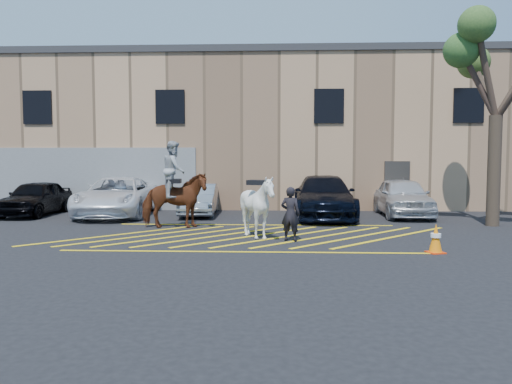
{
  "coord_description": "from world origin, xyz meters",
  "views": [
    {
      "loc": [
        0.78,
        -15.12,
        2.37
      ],
      "look_at": [
        0.11,
        0.2,
        1.3
      ],
      "focal_mm": 35.0,
      "sensor_mm": 36.0,
      "label": 1
    }
  ],
  "objects_px": {
    "traffic_cone": "(436,238)",
    "tree": "(497,59)",
    "car_silver_sedan": "(199,200)",
    "mounted_bay": "(174,193)",
    "car_white_pickup": "(118,197)",
    "car_black_suv": "(36,198)",
    "car_blue_suv": "(324,197)",
    "car_white_suv": "(403,197)",
    "handler": "(290,214)",
    "saddled_white": "(258,207)"
  },
  "relations": [
    {
      "from": "car_black_suv",
      "to": "car_white_suv",
      "type": "bearing_deg",
      "value": 1.57
    },
    {
      "from": "car_silver_sedan",
      "to": "car_white_suv",
      "type": "bearing_deg",
      "value": -3.25
    },
    {
      "from": "mounted_bay",
      "to": "tree",
      "type": "relative_size",
      "value": 0.4
    },
    {
      "from": "car_white_pickup",
      "to": "car_white_suv",
      "type": "height_order",
      "value": "car_white_pickup"
    },
    {
      "from": "car_blue_suv",
      "to": "handler",
      "type": "relative_size",
      "value": 3.63
    },
    {
      "from": "handler",
      "to": "saddled_white",
      "type": "height_order",
      "value": "saddled_white"
    },
    {
      "from": "car_white_pickup",
      "to": "saddled_white",
      "type": "bearing_deg",
      "value": -45.64
    },
    {
      "from": "saddled_white",
      "to": "tree",
      "type": "relative_size",
      "value": 0.28
    },
    {
      "from": "traffic_cone",
      "to": "tree",
      "type": "xyz_separation_m",
      "value": [
        3.5,
        5.07,
        5.33
      ]
    },
    {
      "from": "car_silver_sedan",
      "to": "car_blue_suv",
      "type": "relative_size",
      "value": 0.69
    },
    {
      "from": "car_black_suv",
      "to": "traffic_cone",
      "type": "xyz_separation_m",
      "value": [
        13.83,
        -7.52,
        -0.35
      ]
    },
    {
      "from": "car_white_pickup",
      "to": "car_white_suv",
      "type": "xyz_separation_m",
      "value": [
        11.52,
        0.37,
        -0.0
      ]
    },
    {
      "from": "saddled_white",
      "to": "traffic_cone",
      "type": "distance_m",
      "value": 4.97
    },
    {
      "from": "car_black_suv",
      "to": "tree",
      "type": "xyz_separation_m",
      "value": [
        17.34,
        -2.45,
        4.98
      ]
    },
    {
      "from": "car_black_suv",
      "to": "mounted_bay",
      "type": "height_order",
      "value": "mounted_bay"
    },
    {
      "from": "car_white_suv",
      "to": "mounted_bay",
      "type": "distance_m",
      "value": 9.3
    },
    {
      "from": "mounted_bay",
      "to": "car_white_suv",
      "type": "bearing_deg",
      "value": 24.11
    },
    {
      "from": "car_white_suv",
      "to": "handler",
      "type": "relative_size",
      "value": 2.95
    },
    {
      "from": "car_white_pickup",
      "to": "mounted_bay",
      "type": "height_order",
      "value": "mounted_bay"
    },
    {
      "from": "car_silver_sedan",
      "to": "saddled_white",
      "type": "relative_size",
      "value": 1.92
    },
    {
      "from": "car_white_pickup",
      "to": "tree",
      "type": "distance_m",
      "value": 14.95
    },
    {
      "from": "car_white_suv",
      "to": "handler",
      "type": "bearing_deg",
      "value": -125.48
    },
    {
      "from": "car_black_suv",
      "to": "car_silver_sedan",
      "type": "height_order",
      "value": "car_black_suv"
    },
    {
      "from": "tree",
      "to": "car_silver_sedan",
      "type": "bearing_deg",
      "value": 165.36
    },
    {
      "from": "car_black_suv",
      "to": "car_white_suv",
      "type": "xyz_separation_m",
      "value": [
        14.94,
        0.32,
        0.06
      ]
    },
    {
      "from": "car_silver_sedan",
      "to": "tree",
      "type": "xyz_separation_m",
      "value": [
        10.64,
        -2.78,
        5.05
      ]
    },
    {
      "from": "car_black_suv",
      "to": "car_white_pickup",
      "type": "xyz_separation_m",
      "value": [
        3.42,
        -0.05,
        0.07
      ]
    },
    {
      "from": "tree",
      "to": "traffic_cone",
      "type": "bearing_deg",
      "value": -124.65
    },
    {
      "from": "car_silver_sedan",
      "to": "mounted_bay",
      "type": "xyz_separation_m",
      "value": [
        -0.24,
        -3.8,
        0.54
      ]
    },
    {
      "from": "mounted_bay",
      "to": "traffic_cone",
      "type": "height_order",
      "value": "mounted_bay"
    },
    {
      "from": "car_black_suv",
      "to": "mounted_bay",
      "type": "xyz_separation_m",
      "value": [
        6.46,
        -3.47,
        0.46
      ]
    },
    {
      "from": "car_white_suv",
      "to": "traffic_cone",
      "type": "bearing_deg",
      "value": -96.73
    },
    {
      "from": "car_white_suv",
      "to": "handler",
      "type": "xyz_separation_m",
      "value": [
        -4.67,
        -6.23,
        -0.0
      ]
    },
    {
      "from": "car_silver_sedan",
      "to": "traffic_cone",
      "type": "bearing_deg",
      "value": -50.93
    },
    {
      "from": "car_blue_suv",
      "to": "car_silver_sedan",
      "type": "bearing_deg",
      "value": 175.16
    },
    {
      "from": "car_white_pickup",
      "to": "tree",
      "type": "relative_size",
      "value": 0.77
    },
    {
      "from": "car_silver_sedan",
      "to": "mounted_bay",
      "type": "distance_m",
      "value": 3.85
    },
    {
      "from": "traffic_cone",
      "to": "car_white_suv",
      "type": "bearing_deg",
      "value": 81.92
    },
    {
      "from": "car_silver_sedan",
      "to": "saddled_white",
      "type": "bearing_deg",
      "value": -68.75
    },
    {
      "from": "car_silver_sedan",
      "to": "car_blue_suv",
      "type": "height_order",
      "value": "car_blue_suv"
    },
    {
      "from": "handler",
      "to": "tree",
      "type": "height_order",
      "value": "tree"
    },
    {
      "from": "car_silver_sedan",
      "to": "traffic_cone",
      "type": "height_order",
      "value": "car_silver_sedan"
    },
    {
      "from": "car_white_pickup",
      "to": "mounted_bay",
      "type": "bearing_deg",
      "value": -51.53
    },
    {
      "from": "mounted_bay",
      "to": "saddled_white",
      "type": "height_order",
      "value": "mounted_bay"
    },
    {
      "from": "car_white_pickup",
      "to": "car_silver_sedan",
      "type": "height_order",
      "value": "car_white_pickup"
    },
    {
      "from": "car_white_suv",
      "to": "tree",
      "type": "relative_size",
      "value": 0.62
    },
    {
      "from": "handler",
      "to": "mounted_bay",
      "type": "distance_m",
      "value": 4.55
    },
    {
      "from": "car_blue_suv",
      "to": "mounted_bay",
      "type": "height_order",
      "value": "mounted_bay"
    },
    {
      "from": "car_blue_suv",
      "to": "traffic_cone",
      "type": "bearing_deg",
      "value": -72.75
    },
    {
      "from": "traffic_cone",
      "to": "tree",
      "type": "height_order",
      "value": "tree"
    }
  ]
}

